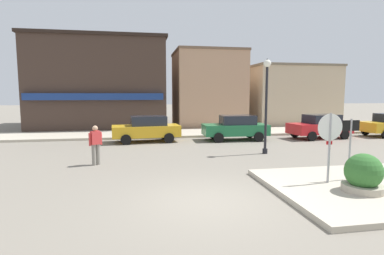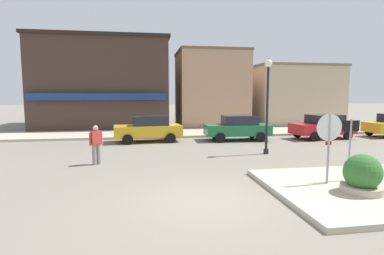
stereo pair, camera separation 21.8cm
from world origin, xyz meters
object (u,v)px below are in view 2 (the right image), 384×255
pedestrian_crossing_near (96,144)px  planter (362,178)px  parked_car_third (323,126)px  one_way_sign (350,143)px  parked_car_nearest (149,128)px  parked_car_second (238,127)px  lamp_post (268,92)px  stop_sign (329,139)px

pedestrian_crossing_near → planter: bearing=-33.7°
planter → parked_car_third: parked_car_third is taller
one_way_sign → parked_car_nearest: one_way_sign is taller
planter → parked_car_second: bearing=91.0°
lamp_post → parked_car_third: size_ratio=1.09×
planter → lamp_post: (-0.14, 6.29, 2.40)m
parked_car_nearest → parked_car_third: same height
stop_sign → planter: (0.44, -0.94, -0.96)m
stop_sign → planter: bearing=-64.8°
stop_sign → lamp_post: (0.30, 5.35, 1.44)m
parked_car_nearest → one_way_sign: bearing=-58.1°
one_way_sign → planter: 1.43m
pedestrian_crossing_near → one_way_sign: bearing=-26.4°
parked_car_nearest → pedestrian_crossing_near: 6.12m
parked_car_second → stop_sign: bearing=-91.5°
planter → pedestrian_crossing_near: pedestrian_crossing_near is taller
planter → parked_car_third: (5.48, 10.45, 0.25)m
stop_sign → parked_car_nearest: bearing=117.6°
stop_sign → one_way_sign: size_ratio=1.10×
stop_sign → parked_car_nearest: (-5.25, 10.03, -0.71)m
one_way_sign → parked_car_second: size_ratio=0.52×
one_way_sign → lamp_post: (-0.56, 5.15, 1.63)m
stop_sign → planter: stop_sign is taller
parked_car_nearest → parked_car_second: size_ratio=1.02×
lamp_post → parked_car_nearest: bearing=139.8°
one_way_sign → planter: size_ratio=1.71×
planter → parked_car_third: size_ratio=0.29×
parked_car_nearest → parked_car_third: size_ratio=0.99×
stop_sign → pedestrian_crossing_near: 8.63m
parked_car_second → parked_car_nearest: bearing=176.8°
lamp_post → parked_car_second: 4.88m
one_way_sign → parked_car_second: (-0.61, 9.53, -0.52)m
lamp_post → parked_car_nearest: lamp_post is taller
planter → one_way_sign: bearing=69.6°
stop_sign → parked_car_third: size_ratio=0.55×
one_way_sign → parked_car_second: 9.56m
one_way_sign → stop_sign: bearing=-167.0°
parked_car_third → lamp_post: bearing=-143.5°
one_way_sign → lamp_post: size_ratio=0.46×
stop_sign → one_way_sign: 0.90m
stop_sign → lamp_post: size_ratio=0.51×
planter → lamp_post: bearing=91.3°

